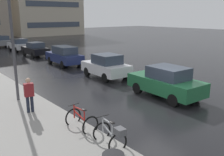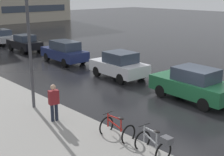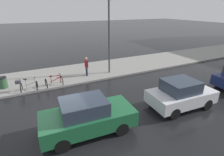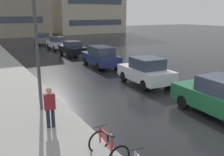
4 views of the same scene
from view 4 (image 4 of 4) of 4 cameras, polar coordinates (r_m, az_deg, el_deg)
ground_plane at (r=9.97m, az=21.19°, el=-11.98°), size 140.00×140.00×0.00m
bicycle_second at (r=7.69m, az=-0.87°, el=-15.75°), size 0.84×1.21×0.96m
car_green at (r=11.59m, az=23.73°, el=-4.03°), size 2.10×4.34×1.70m
car_white at (r=15.53m, az=7.76°, el=1.56°), size 2.11×3.90×1.68m
car_navy at (r=20.56m, az=-2.61°, el=4.94°), size 1.98×4.45×1.69m
car_black at (r=26.27m, az=-9.08°, el=6.70°), size 1.77×3.80×1.54m
car_silver at (r=31.39m, az=-12.36°, el=7.83°), size 1.81×3.87×1.54m
car_grey at (r=36.92m, az=-15.64°, el=8.64°), size 1.84×3.75×1.58m
pedestrian at (r=9.52m, az=-14.02°, el=-6.34°), size 0.43×0.30×1.71m
streetlamp at (r=10.91m, az=-17.42°, el=15.09°), size 0.48×0.48×6.40m
building_facade_side at (r=58.09m, az=-5.69°, el=16.88°), size 14.91×9.12×13.36m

